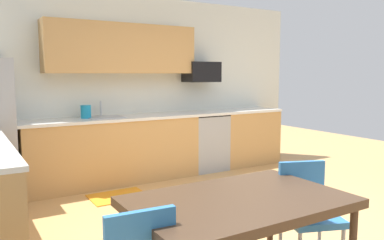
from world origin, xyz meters
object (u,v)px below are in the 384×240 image
Objects in this scene: oven_range at (204,141)px; dining_table at (239,207)px; chair_near_table at (307,208)px; kettle at (86,112)px; microwave at (201,72)px.

oven_range is 3.78m from dining_table.
chair_near_table is at bearing 8.83° from dining_table.
kettle reaches higher than chair_near_table.
microwave is 3.96m from dining_table.
dining_table is (-1.86, -3.38, -0.88)m from microwave.
chair_near_table is (-1.09, -3.26, -1.07)m from microwave.
microwave reaches higher than kettle.
dining_table is at bearing -118.83° from microwave.
microwave is at bearing 71.48° from chair_near_table.
microwave is 3.60m from chair_near_table.
oven_range is at bearing 60.44° from dining_table.
oven_range reaches higher than dining_table.
oven_range is 1.12m from microwave.
kettle is at bearing 104.02° from chair_near_table.
dining_table is at bearing -119.56° from oven_range.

